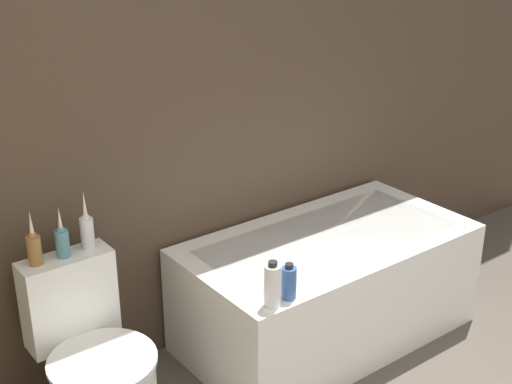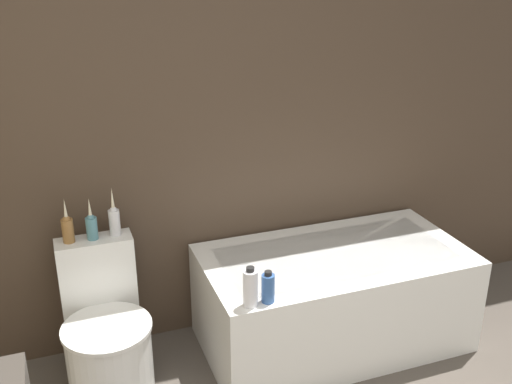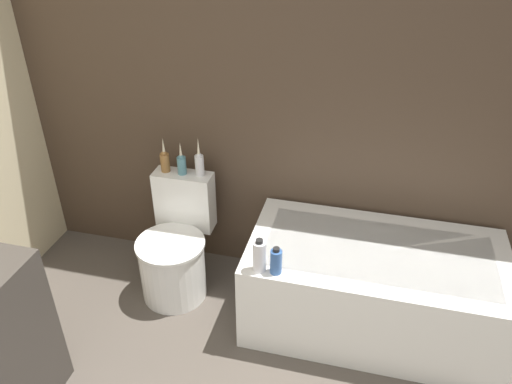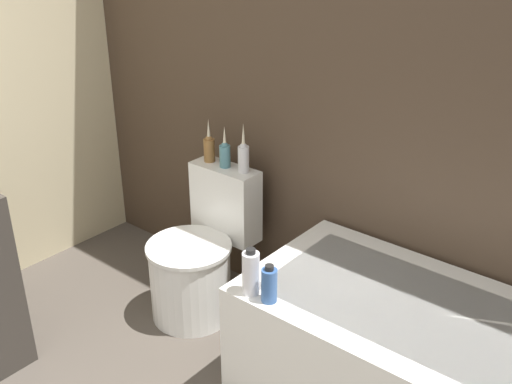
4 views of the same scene
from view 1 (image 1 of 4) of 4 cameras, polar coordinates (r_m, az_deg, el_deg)
name	(u,v)px [view 1 (image 1 of 4)]	position (r m, az deg, el deg)	size (l,w,h in m)	color
wall_back_tiled	(137,99)	(3.19, -9.51, 7.35)	(6.40, 0.06, 2.60)	#423326
bathtub	(327,286)	(3.67, 5.67, -7.51)	(1.47, 0.77, 0.57)	white
toilet	(98,376)	(3.10, -12.56, -14.21)	(0.44, 0.58, 0.76)	white
vase_gold	(34,247)	(2.97, -17.34, -4.19)	(0.06, 0.06, 0.23)	olive
vase_silver	(62,240)	(3.00, -15.26, -3.74)	(0.06, 0.06, 0.22)	teal
vase_bronze	(87,229)	(3.04, -13.38, -2.91)	(0.06, 0.06, 0.26)	silver
shampoo_bottle_tall	(273,285)	(2.92, 1.34, -7.45)	(0.07, 0.07, 0.20)	silver
shampoo_bottle_short	(289,282)	(2.98, 2.65, -7.23)	(0.06, 0.06, 0.16)	#335999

